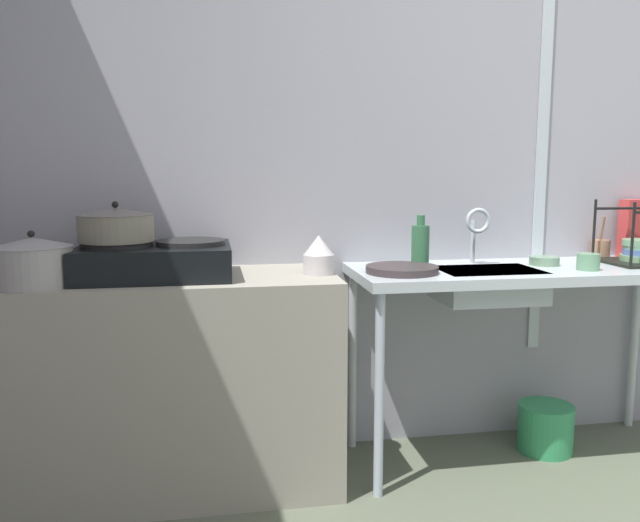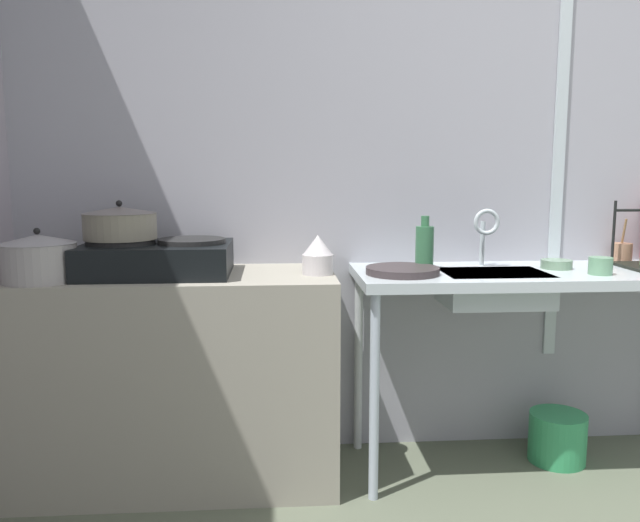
# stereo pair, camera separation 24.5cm
# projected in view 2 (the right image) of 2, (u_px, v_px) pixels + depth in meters

# --- Properties ---
(wall_back) EXTENTS (5.38, 0.10, 2.70)m
(wall_back) POSITION_uv_depth(u_px,v_px,m) (551.00, 141.00, 2.77)
(wall_back) COLOR #9897A1
(wall_back) RESTS_ON ground
(wall_metal_strip) EXTENTS (0.05, 0.01, 2.16)m
(wall_metal_strip) POSITION_uv_depth(u_px,v_px,m) (561.00, 108.00, 2.70)
(wall_metal_strip) COLOR #B4C0C5
(counter_concrete) EXTENTS (1.27, 0.52, 0.83)m
(counter_concrete) POSITION_uv_depth(u_px,v_px,m) (172.00, 378.00, 2.48)
(counter_concrete) COLOR gray
(counter_concrete) RESTS_ON ground
(counter_sink) EXTENTS (1.45, 0.52, 0.83)m
(counter_sink) POSITION_uv_depth(u_px,v_px,m) (536.00, 287.00, 2.54)
(counter_sink) COLOR #B4C0C5
(counter_sink) RESTS_ON ground
(stove) EXTENTS (0.55, 0.40, 0.14)m
(stove) POSITION_uv_depth(u_px,v_px,m) (157.00, 258.00, 2.41)
(stove) COLOR black
(stove) RESTS_ON counter_concrete
(pot_on_left_burner) EXTENTS (0.28, 0.28, 0.15)m
(pot_on_left_burner) POSITION_uv_depth(u_px,v_px,m) (120.00, 223.00, 2.38)
(pot_on_left_burner) COLOR slate
(pot_on_left_burner) RESTS_ON stove
(pot_beside_stove) EXTENTS (0.27, 0.27, 0.19)m
(pot_beside_stove) POSITION_uv_depth(u_px,v_px,m) (39.00, 258.00, 2.26)
(pot_beside_stove) COLOR gray
(pot_beside_stove) RESTS_ON counter_concrete
(percolator) EXTENTS (0.12, 0.12, 0.15)m
(percolator) POSITION_uv_depth(u_px,v_px,m) (318.00, 255.00, 2.42)
(percolator) COLOR silver
(percolator) RESTS_ON counter_concrete
(sink_basin) EXTENTS (0.41, 0.29, 0.13)m
(sink_basin) POSITION_uv_depth(u_px,v_px,m) (494.00, 288.00, 2.49)
(sink_basin) COLOR #B4C0C5
(sink_basin) RESTS_ON counter_sink
(faucet) EXTENTS (0.11, 0.06, 0.24)m
(faucet) POSITION_uv_depth(u_px,v_px,m) (485.00, 228.00, 2.60)
(faucet) COLOR #B4C0C5
(faucet) RESTS_ON counter_sink
(frying_pan) EXTENTS (0.28, 0.28, 0.03)m
(frying_pan) POSITION_uv_depth(u_px,v_px,m) (403.00, 271.00, 2.43)
(frying_pan) COLOR #332B2C
(frying_pan) RESTS_ON counter_sink
(cup_by_rack) EXTENTS (0.09, 0.09, 0.07)m
(cup_by_rack) POSITION_uv_depth(u_px,v_px,m) (600.00, 266.00, 2.42)
(cup_by_rack) COLOR #608F6A
(cup_by_rack) RESTS_ON counter_sink
(small_bowl_on_drainboard) EXTENTS (0.12, 0.12, 0.04)m
(small_bowl_on_drainboard) POSITION_uv_depth(u_px,v_px,m) (556.00, 264.00, 2.57)
(small_bowl_on_drainboard) COLOR slate
(small_bowl_on_drainboard) RESTS_ON counter_sink
(bottle_by_sink) EXTENTS (0.07, 0.07, 0.22)m
(bottle_by_sink) POSITION_uv_depth(u_px,v_px,m) (425.00, 247.00, 2.54)
(bottle_by_sink) COLOR #316642
(bottle_by_sink) RESTS_ON counter_sink
(utensil_jar) EXTENTS (0.08, 0.08, 0.19)m
(utensil_jar) POSITION_uv_depth(u_px,v_px,m) (622.00, 252.00, 2.75)
(utensil_jar) COLOR #996C51
(utensil_jar) RESTS_ON counter_sink
(bucket_on_floor) EXTENTS (0.24, 0.24, 0.21)m
(bucket_on_floor) POSITION_uv_depth(u_px,v_px,m) (557.00, 437.00, 2.67)
(bucket_on_floor) COLOR #2F8E55
(bucket_on_floor) RESTS_ON ground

